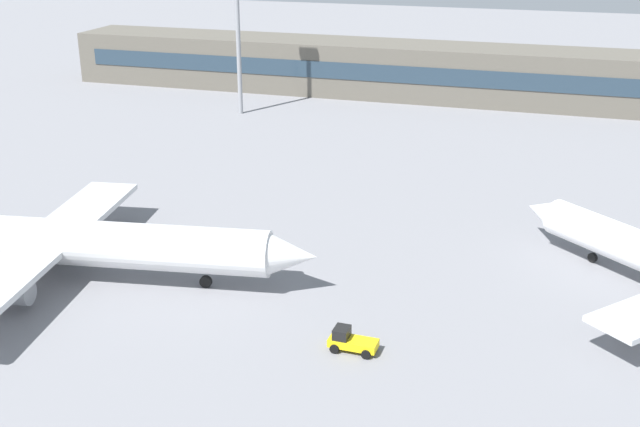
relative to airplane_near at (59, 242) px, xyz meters
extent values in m
plane|color=gray|center=(21.07, 14.35, -3.44)|extent=(400.00, 400.00, 0.00)
cube|color=#5B564C|center=(21.07, 80.16, 1.06)|extent=(134.63, 12.00, 9.00)
cube|color=#263847|center=(21.07, 74.11, 1.51)|extent=(127.90, 0.16, 2.80)
cylinder|color=silver|center=(-0.29, -0.05, 0.04)|extent=(38.08, 9.88, 4.00)
cone|color=silver|center=(20.22, 3.20, 0.04)|extent=(4.94, 4.44, 3.80)
cube|color=silver|center=(-1.33, -0.21, -0.28)|extent=(9.93, 32.00, 0.53)
cylinder|color=gray|center=(-0.34, -6.45, -1.76)|extent=(3.66, 2.61, 2.11)
cylinder|color=gray|center=(-2.32, 6.03, -1.76)|extent=(3.66, 2.61, 2.11)
cylinder|color=black|center=(12.82, 2.03, -2.91)|extent=(1.11, 0.58, 1.05)
cylinder|color=black|center=(-1.94, -3.08, -2.91)|extent=(1.11, 0.58, 1.05)
cylinder|color=black|center=(-2.80, 2.33, -2.91)|extent=(1.11, 0.58, 1.05)
cone|color=white|center=(39.85, 21.49, -0.49)|extent=(4.93, 4.88, 3.22)
cylinder|color=black|center=(44.66, 17.35, -2.99)|extent=(0.91, 0.85, 0.89)
cube|color=yellow|center=(27.65, -4.32, -2.79)|extent=(3.64, 1.61, 0.60)
cube|color=black|center=(26.75, -4.29, -2.14)|extent=(1.14, 1.43, 0.90)
cylinder|color=black|center=(26.47, -3.50, -3.09)|extent=(0.71, 0.27, 0.70)
cylinder|color=black|center=(26.42, -5.06, -3.09)|extent=(0.71, 0.27, 0.70)
cylinder|color=black|center=(28.87, -3.58, -3.09)|extent=(0.71, 0.27, 0.70)
cylinder|color=black|center=(28.82, -5.14, -3.09)|extent=(0.71, 0.27, 0.70)
cylinder|color=gray|center=(-8.21, 60.29, 10.72)|extent=(0.70, 0.70, 28.31)
camera|label=1|loc=(40.35, -53.42, 27.04)|focal=44.33mm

